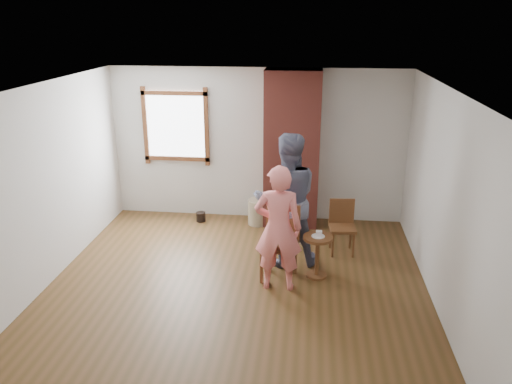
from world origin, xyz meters
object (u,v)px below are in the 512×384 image
dining_chair_left (281,238)px  stoneware_crock (258,212)px  man (287,200)px  dining_chair_right (342,223)px  side_table (317,250)px  person_pink (278,229)px

dining_chair_left → stoneware_crock: bearing=116.4°
man → dining_chair_right: bearing=-163.0°
dining_chair_left → dining_chair_right: size_ratio=1.25×
dining_chair_right → side_table: dining_chair_right is taller
dining_chair_left → person_pink: bearing=-82.0°
dining_chair_left → person_pink: (-0.01, -0.32, 0.28)m
stoneware_crock → side_table: side_table is taller
person_pink → dining_chair_left: bearing=-93.8°
stoneware_crock → side_table: 2.01m
dining_chair_left → side_table: (0.50, 0.03, -0.16)m
dining_chair_left → dining_chair_right: (0.87, 0.87, -0.11)m
dining_chair_right → side_table: size_ratio=1.34×
side_table → dining_chair_right: bearing=66.4°
dining_chair_right → side_table: 0.92m
stoneware_crock → man: size_ratio=0.23×
side_table → person_pink: 0.76m
stoneware_crock → side_table: bearing=-60.0°
man → dining_chair_left: bearing=70.8°
dining_chair_right → man: 1.06m
dining_chair_left → side_table: 0.53m
side_table → person_pink: bearing=-146.2°
side_table → person_pink: size_ratio=0.36×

